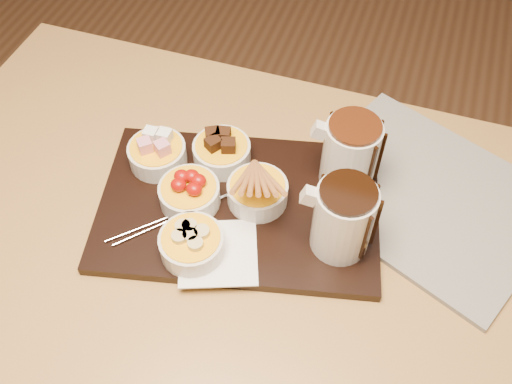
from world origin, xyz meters
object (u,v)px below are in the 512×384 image
(serving_board, at_px, (239,206))
(pitcher_dark_chocolate, at_px, (343,219))
(newspaper, at_px, (425,195))
(dining_table, at_px, (235,268))
(pitcher_milk_chocolate, at_px, (350,154))
(bowl_strawberries, at_px, (190,194))

(serving_board, height_order, pitcher_dark_chocolate, pitcher_dark_chocolate)
(serving_board, distance_m, newspaper, 0.32)
(dining_table, distance_m, pitcher_dark_chocolate, 0.25)
(pitcher_dark_chocolate, relative_size, pitcher_milk_chocolate, 1.00)
(pitcher_dark_chocolate, bearing_deg, pitcher_milk_chocolate, 85.60)
(pitcher_dark_chocolate, bearing_deg, bowl_strawberries, 167.35)
(newspaper, bearing_deg, bowl_strawberries, -134.68)
(serving_board, relative_size, pitcher_dark_chocolate, 3.69)
(bowl_strawberries, height_order, pitcher_milk_chocolate, pitcher_milk_chocolate)
(serving_board, distance_m, pitcher_milk_chocolate, 0.20)
(bowl_strawberries, distance_m, pitcher_dark_chocolate, 0.25)
(dining_table, xyz_separation_m, bowl_strawberries, (-0.09, 0.03, 0.14))
(dining_table, height_order, serving_board, serving_board)
(bowl_strawberries, distance_m, pitcher_milk_chocolate, 0.27)
(bowl_strawberries, height_order, newspaper, bowl_strawberries)
(newspaper, bearing_deg, pitcher_dark_chocolate, -105.11)
(bowl_strawberries, bearing_deg, pitcher_dark_chocolate, 0.06)
(pitcher_dark_chocolate, xyz_separation_m, newspaper, (0.12, 0.15, -0.08))
(dining_table, xyz_separation_m, pitcher_dark_chocolate, (0.16, 0.03, 0.18))
(serving_board, relative_size, bowl_strawberries, 4.60)
(serving_board, bearing_deg, pitcher_dark_chocolate, -19.98)
(bowl_strawberries, bearing_deg, pitcher_milk_chocolate, 29.10)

